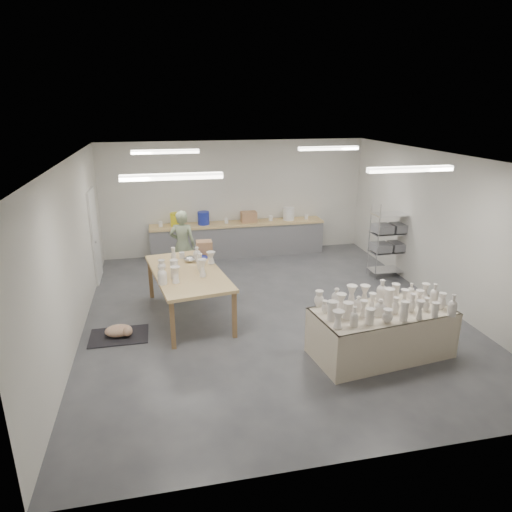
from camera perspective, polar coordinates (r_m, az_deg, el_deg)
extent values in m
plane|color=#424449|center=(9.01, 1.85, -7.08)|extent=(8.00, 8.00, 0.00)
cube|color=white|center=(8.18, 2.07, 12.17)|extent=(7.00, 8.00, 0.02)
cube|color=silver|center=(12.28, -2.60, 7.27)|extent=(7.00, 0.02, 3.00)
cube|color=silver|center=(4.97, 13.38, -10.79)|extent=(7.00, 0.02, 3.00)
cube|color=silver|center=(8.37, -21.98, 0.53)|extent=(0.02, 8.00, 3.00)
cube|color=silver|center=(9.90, 22.06, 3.16)|extent=(0.02, 8.00, 3.00)
cube|color=white|center=(10.96, -19.48, 2.41)|extent=(0.05, 0.90, 2.10)
cube|color=white|center=(6.45, -10.46, 9.73)|extent=(1.40, 0.12, 0.08)
cube|color=white|center=(7.48, 18.74, 10.25)|extent=(1.40, 0.12, 0.08)
cube|color=white|center=(9.93, -11.26, 12.67)|extent=(1.40, 0.12, 0.08)
cube|color=white|center=(10.62, 9.06, 13.15)|extent=(1.40, 0.12, 0.08)
cube|color=tan|center=(12.11, -2.30, 4.05)|extent=(4.60, 0.60, 0.06)
cube|color=slate|center=(12.23, -2.27, 2.01)|extent=(4.60, 0.55, 0.84)
cylinder|color=yellow|center=(11.90, -9.94, 4.52)|extent=(0.30, 0.30, 0.34)
cylinder|color=#1C299B|center=(11.95, -6.58, 4.73)|extent=(0.30, 0.30, 0.34)
cylinder|color=white|center=(12.37, 4.11, 5.29)|extent=(0.30, 0.30, 0.34)
cube|color=#A4724F|center=(12.12, -0.91, 4.91)|extent=(0.40, 0.30, 0.28)
cylinder|color=white|center=(11.92, -11.84, 3.93)|extent=(0.10, 0.10, 0.14)
cylinder|color=white|center=(12.04, -3.72, 4.44)|extent=(0.10, 0.10, 0.14)
cylinder|color=white|center=(12.27, 1.85, 4.73)|extent=(0.10, 0.10, 0.14)
cylinder|color=white|center=(12.54, 6.31, 4.93)|extent=(0.10, 0.10, 0.14)
cylinder|color=silver|center=(10.67, 15.00, 1.58)|extent=(0.02, 0.02, 1.80)
cylinder|color=silver|center=(11.07, 18.88, 1.81)|extent=(0.02, 0.02, 1.80)
cylinder|color=silver|center=(11.04, 13.98, 2.24)|extent=(0.02, 0.02, 1.80)
cylinder|color=silver|center=(11.43, 17.78, 2.44)|extent=(0.02, 0.02, 1.80)
cube|color=silver|center=(11.27, 16.09, -1.63)|extent=(0.88, 0.48, 0.02)
cube|color=silver|center=(11.13, 16.30, 0.55)|extent=(0.88, 0.48, 0.02)
cube|color=silver|center=(11.01, 16.51, 2.78)|extent=(0.88, 0.48, 0.02)
cube|color=silver|center=(10.90, 16.72, 5.05)|extent=(0.88, 0.48, 0.02)
cube|color=slate|center=(10.99, 15.34, 1.07)|extent=(0.38, 0.42, 0.18)
cube|color=slate|center=(11.20, 17.35, 1.20)|extent=(0.38, 0.42, 0.18)
cube|color=slate|center=(10.87, 15.54, 3.33)|extent=(0.38, 0.42, 0.18)
cube|color=slate|center=(11.08, 17.57, 3.42)|extent=(0.38, 0.42, 0.18)
cube|color=olive|center=(7.73, 15.34, -9.56)|extent=(2.06, 1.15, 0.68)
cube|color=#C5B598|center=(7.55, 15.61, -6.73)|extent=(2.33, 1.34, 0.03)
cube|color=#C5B598|center=(7.33, 17.18, -10.97)|extent=(2.20, 0.33, 0.78)
cube|color=#C5B598|center=(8.11, 13.76, -7.66)|extent=(2.20, 0.33, 0.78)
cube|color=tan|center=(8.65, -8.57, -2.08)|extent=(1.58, 2.59, 0.06)
cube|color=olive|center=(7.77, -11.80, -8.40)|extent=(0.08, 0.08, 0.85)
cube|color=olive|center=(7.83, -3.87, -7.81)|extent=(0.08, 0.08, 0.85)
cube|color=olive|center=(9.87, -12.01, -2.47)|extent=(0.08, 0.08, 0.85)
cube|color=olive|center=(9.92, -5.81, -2.05)|extent=(0.08, 0.08, 0.85)
ellipsoid|color=silver|center=(9.15, -8.21, -0.36)|extent=(0.26, 0.26, 0.12)
cylinder|color=#1C299B|center=(9.32, -6.86, -0.19)|extent=(0.26, 0.26, 0.03)
cylinder|color=white|center=(9.37, -9.24, 0.10)|extent=(0.11, 0.11, 0.12)
cube|color=#A4724F|center=(9.54, -6.48, 1.06)|extent=(0.32, 0.26, 0.28)
cube|color=black|center=(8.49, -16.74, -9.56)|extent=(1.00, 0.70, 0.02)
ellipsoid|color=white|center=(8.44, -16.81, -8.90)|extent=(0.50, 0.38, 0.20)
sphere|color=white|center=(8.32, -15.77, -9.07)|extent=(0.17, 0.17, 0.17)
imported|color=#94A680|center=(10.59, -9.15, 1.37)|extent=(0.67, 0.53, 1.63)
cylinder|color=maroon|center=(11.01, -9.10, -0.83)|extent=(0.36, 0.36, 0.04)
cylinder|color=silver|center=(11.07, -8.36, -1.49)|extent=(0.02, 0.02, 0.28)
cylinder|color=silver|center=(11.16, -9.49, -1.40)|extent=(0.02, 0.02, 0.28)
cylinder|color=silver|center=(10.94, -9.31, -1.80)|extent=(0.02, 0.02, 0.28)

